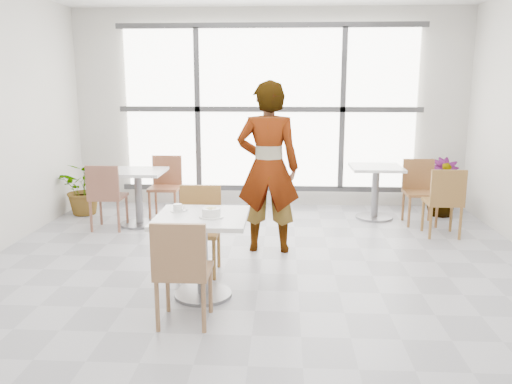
# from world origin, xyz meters

# --- Properties ---
(floor) EXTENTS (7.00, 7.00, 0.00)m
(floor) POSITION_xyz_m (0.00, 0.00, 0.00)
(floor) COLOR #9E9EA5
(floor) RESTS_ON ground
(wall_back) EXTENTS (6.00, 0.00, 6.00)m
(wall_back) POSITION_xyz_m (0.00, 3.50, 1.50)
(wall_back) COLOR silver
(wall_back) RESTS_ON ground
(wall_front) EXTENTS (6.00, 0.00, 6.00)m
(wall_front) POSITION_xyz_m (0.00, -3.50, 1.50)
(wall_front) COLOR silver
(wall_front) RESTS_ON ground
(window) EXTENTS (4.60, 0.07, 2.52)m
(window) POSITION_xyz_m (0.00, 3.44, 1.50)
(window) COLOR white
(window) RESTS_ON ground
(main_table) EXTENTS (0.80, 0.80, 0.75)m
(main_table) POSITION_xyz_m (-0.49, -0.14, 0.52)
(main_table) COLOR silver
(main_table) RESTS_ON ground
(chair_near) EXTENTS (0.42, 0.42, 0.87)m
(chair_near) POSITION_xyz_m (-0.55, -0.75, 0.50)
(chair_near) COLOR #946A46
(chair_near) RESTS_ON ground
(chair_far) EXTENTS (0.42, 0.42, 0.87)m
(chair_far) POSITION_xyz_m (-0.62, 0.50, 0.50)
(chair_far) COLOR #9C6A33
(chair_far) RESTS_ON ground
(oatmeal_bowl) EXTENTS (0.21, 0.21, 0.09)m
(oatmeal_bowl) POSITION_xyz_m (-0.39, -0.20, 0.79)
(oatmeal_bowl) COLOR white
(oatmeal_bowl) RESTS_ON main_table
(coffee_cup) EXTENTS (0.16, 0.13, 0.07)m
(coffee_cup) POSITION_xyz_m (-0.72, -0.01, 0.78)
(coffee_cup) COLOR white
(coffee_cup) RESTS_ON main_table
(person) EXTENTS (0.71, 0.47, 1.92)m
(person) POSITION_xyz_m (0.05, 1.20, 0.96)
(person) COLOR black
(person) RESTS_ON ground
(bg_table_left) EXTENTS (0.70, 0.70, 0.75)m
(bg_table_left) POSITION_xyz_m (-1.72, 2.18, 0.49)
(bg_table_left) COLOR silver
(bg_table_left) RESTS_ON ground
(bg_table_right) EXTENTS (0.70, 0.70, 0.75)m
(bg_table_right) POSITION_xyz_m (1.52, 2.72, 0.49)
(bg_table_right) COLOR white
(bg_table_right) RESTS_ON ground
(bg_chair_left_near) EXTENTS (0.42, 0.42, 0.87)m
(bg_chair_left_near) POSITION_xyz_m (-2.07, 1.90, 0.50)
(bg_chair_left_near) COLOR brown
(bg_chair_left_near) RESTS_ON ground
(bg_chair_left_far) EXTENTS (0.42, 0.42, 0.87)m
(bg_chair_left_far) POSITION_xyz_m (-1.46, 2.67, 0.50)
(bg_chair_left_far) COLOR #96583A
(bg_chair_left_far) RESTS_ON ground
(bg_chair_right_near) EXTENTS (0.42, 0.42, 0.87)m
(bg_chair_right_near) POSITION_xyz_m (2.21, 1.83, 0.50)
(bg_chair_right_near) COLOR olive
(bg_chair_right_near) RESTS_ON ground
(bg_chair_right_far) EXTENTS (0.42, 0.42, 0.87)m
(bg_chair_right_far) POSITION_xyz_m (2.08, 2.52, 0.50)
(bg_chair_right_far) COLOR brown
(bg_chair_right_far) RESTS_ON ground
(plant_left) EXTENTS (0.82, 0.76, 0.77)m
(plant_left) POSITION_xyz_m (-2.65, 2.71, 0.39)
(plant_left) COLOR #337133
(plant_left) RESTS_ON ground
(plant_right) EXTENTS (0.49, 0.49, 0.83)m
(plant_right) POSITION_xyz_m (2.51, 2.94, 0.42)
(plant_right) COLOR #467D36
(plant_right) RESTS_ON ground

